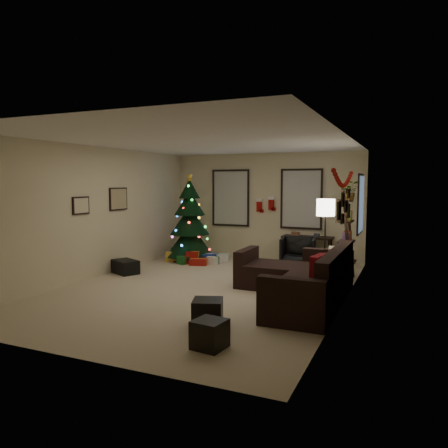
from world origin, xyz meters
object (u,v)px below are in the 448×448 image
Objects in this scene: sofa at (303,281)px; desk at (308,239)px; christmas_tree at (190,224)px; bookshelf at (347,236)px; desk_chair at (298,252)px.

sofa is 2.38× the size of desk.
bookshelf is at bearing -9.32° from christmas_tree.
christmas_tree is 1.83× the size of desk.
sofa is 1.57× the size of bookshelf.
sofa is at bearing -78.77° from desk.
desk_chair is (-0.08, -0.65, -0.22)m from desk.
desk is (-0.64, 3.23, 0.29)m from sofa.
desk_chair is at bearing 3.14° from christmas_tree.
desk_chair reaches higher than desk.
christmas_tree is 3.98m from bookshelf.
sofa is 2.68m from desk_chair.
desk is 1.70× the size of desk_chair.
christmas_tree is 2.79m from desk_chair.
christmas_tree reaches higher than bookshelf.
christmas_tree reaches higher than desk_chair.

